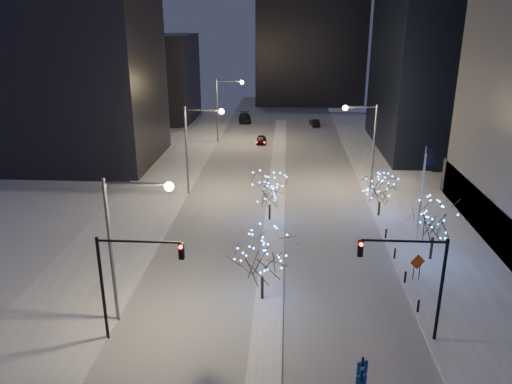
# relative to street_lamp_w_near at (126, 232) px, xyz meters

# --- Properties ---
(ground) EXTENTS (160.00, 160.00, 0.00)m
(ground) POSITION_rel_street_lamp_w_near_xyz_m (8.94, -2.00, -6.50)
(ground) COLOR silver
(ground) RESTS_ON ground
(road) EXTENTS (20.00, 130.00, 0.02)m
(road) POSITION_rel_street_lamp_w_near_xyz_m (8.94, 33.00, -6.49)
(road) COLOR #A6ABB5
(road) RESTS_ON ground
(median) EXTENTS (2.00, 80.00, 0.15)m
(median) POSITION_rel_street_lamp_w_near_xyz_m (8.94, 28.00, -6.42)
(median) COLOR white
(median) RESTS_ON ground
(east_sidewalk) EXTENTS (10.00, 90.00, 0.15)m
(east_sidewalk) POSITION_rel_street_lamp_w_near_xyz_m (23.94, 18.00, -6.42)
(east_sidewalk) COLOR white
(east_sidewalk) RESTS_ON ground
(west_sidewalk) EXTENTS (8.00, 90.00, 0.15)m
(west_sidewalk) POSITION_rel_street_lamp_w_near_xyz_m (-5.06, 18.00, -6.42)
(west_sidewalk) COLOR white
(west_sidewalk) RESTS_ON ground
(filler_west_near) EXTENTS (22.00, 18.00, 24.00)m
(filler_west_near) POSITION_rel_street_lamp_w_near_xyz_m (-19.06, 38.00, 5.50)
(filler_west_near) COLOR black
(filler_west_near) RESTS_ON ground
(filler_west_far) EXTENTS (18.00, 16.00, 16.00)m
(filler_west_far) POSITION_rel_street_lamp_w_near_xyz_m (-17.06, 68.00, 1.50)
(filler_west_far) COLOR black
(filler_west_far) RESTS_ON ground
(horizon_block) EXTENTS (24.00, 14.00, 42.00)m
(horizon_block) POSITION_rel_street_lamp_w_near_xyz_m (14.94, 90.00, 14.50)
(horizon_block) COLOR black
(horizon_block) RESTS_ON ground
(street_lamp_w_near) EXTENTS (4.40, 0.56, 10.00)m
(street_lamp_w_near) POSITION_rel_street_lamp_w_near_xyz_m (0.00, 0.00, 0.00)
(street_lamp_w_near) COLOR #595E66
(street_lamp_w_near) RESTS_ON ground
(street_lamp_w_mid) EXTENTS (4.40, 0.56, 10.00)m
(street_lamp_w_mid) POSITION_rel_street_lamp_w_near_xyz_m (0.00, 25.00, 0.00)
(street_lamp_w_mid) COLOR #595E66
(street_lamp_w_mid) RESTS_ON ground
(street_lamp_w_far) EXTENTS (4.40, 0.56, 10.00)m
(street_lamp_w_far) POSITION_rel_street_lamp_w_near_xyz_m (0.00, 50.00, 0.00)
(street_lamp_w_far) COLOR #595E66
(street_lamp_w_far) RESTS_ON ground
(street_lamp_east) EXTENTS (3.90, 0.56, 10.00)m
(street_lamp_east) POSITION_rel_street_lamp_w_near_xyz_m (19.02, 28.00, -0.05)
(street_lamp_east) COLOR #595E66
(street_lamp_east) RESTS_ON ground
(traffic_signal_west) EXTENTS (5.26, 0.43, 7.00)m
(traffic_signal_west) POSITION_rel_street_lamp_w_near_xyz_m (0.50, -2.00, -1.74)
(traffic_signal_west) COLOR black
(traffic_signal_west) RESTS_ON ground
(traffic_signal_east) EXTENTS (5.26, 0.43, 7.00)m
(traffic_signal_east) POSITION_rel_street_lamp_w_near_xyz_m (17.88, -1.00, -1.74)
(traffic_signal_east) COLOR black
(traffic_signal_east) RESTS_ON ground
(flagpoles) EXTENTS (1.35, 2.60, 8.00)m
(flagpoles) POSITION_rel_street_lamp_w_near_xyz_m (22.30, 15.25, -1.70)
(flagpoles) COLOR silver
(flagpoles) RESTS_ON east_sidewalk
(bollards) EXTENTS (0.16, 12.16, 0.90)m
(bollards) POSITION_rel_street_lamp_w_near_xyz_m (19.14, 8.00, -5.90)
(bollards) COLOR black
(bollards) RESTS_ON east_sidewalk
(car_near) EXTENTS (1.52, 3.71, 1.26)m
(car_near) POSITION_rel_street_lamp_w_near_xyz_m (5.96, 49.48, -5.87)
(car_near) COLOR black
(car_near) RESTS_ON ground
(car_mid) EXTENTS (1.91, 4.08, 1.29)m
(car_mid) POSITION_rel_street_lamp_w_near_xyz_m (15.13, 63.40, -5.85)
(car_mid) COLOR black
(car_mid) RESTS_ON ground
(car_far) EXTENTS (2.91, 5.85, 1.63)m
(car_far) POSITION_rel_street_lamp_w_near_xyz_m (1.96, 66.31, -5.68)
(car_far) COLOR black
(car_far) RESTS_ON ground
(holiday_tree_median_near) EXTENTS (5.51, 5.51, 5.18)m
(holiday_tree_median_near) POSITION_rel_street_lamp_w_near_xyz_m (8.44, 3.06, -3.05)
(holiday_tree_median_near) COLOR black
(holiday_tree_median_near) RESTS_ON median
(holiday_tree_median_far) EXTENTS (3.86, 3.86, 4.67)m
(holiday_tree_median_far) POSITION_rel_street_lamp_w_near_xyz_m (8.44, 17.81, -3.40)
(holiday_tree_median_far) COLOR black
(holiday_tree_median_far) RESTS_ON median
(holiday_tree_plaza_near) EXTENTS (5.10, 5.10, 5.21)m
(holiday_tree_plaza_near) POSITION_rel_street_lamp_w_near_xyz_m (22.12, 10.12, -2.94)
(holiday_tree_plaza_near) COLOR black
(holiday_tree_plaza_near) RESTS_ON east_sidewalk
(holiday_tree_plaza_far) EXTENTS (4.04, 4.04, 4.33)m
(holiday_tree_plaza_far) POSITION_rel_street_lamp_w_near_xyz_m (19.44, 19.55, -3.60)
(holiday_tree_plaza_far) COLOR black
(holiday_tree_plaza_far) RESTS_ON east_sidewalk
(wayfinding_sign) EXTENTS (0.57, 0.30, 3.30)m
(wayfinding_sign) POSITION_rel_street_lamp_w_near_xyz_m (13.94, -7.24, -4.47)
(wayfinding_sign) COLOR black
(wayfinding_sign) RESTS_ON ground
(construction_sign) EXTENTS (1.23, 0.42, 2.10)m
(construction_sign) POSITION_rel_street_lamp_w_near_xyz_m (20.08, 6.57, -5.09)
(construction_sign) COLOR black
(construction_sign) RESTS_ON east_sidewalk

